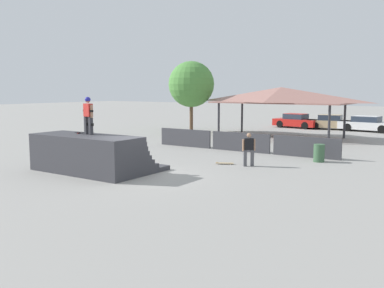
{
  "coord_description": "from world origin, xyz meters",
  "views": [
    {
      "loc": [
        11.19,
        -12.71,
        3.46
      ],
      "look_at": [
        -0.08,
        4.08,
        0.86
      ],
      "focal_mm": 40.0,
      "sensor_mm": 36.0,
      "label": 1
    }
  ],
  "objects_px": {
    "skateboard_on_deck": "(85,132)",
    "skateboard_on_ground": "(224,163)",
    "skater_on_deck": "(88,113)",
    "parked_car_white": "(367,124)",
    "parked_car_red": "(296,121)",
    "parked_car_tan": "(331,122)",
    "bystander_walking": "(249,148)",
    "tree_beside_pavilion": "(191,84)",
    "trash_bin": "(319,153)"
  },
  "relations": [
    {
      "from": "skateboard_on_deck",
      "to": "skateboard_on_ground",
      "type": "xyz_separation_m",
      "value": [
        4.27,
        4.55,
        -1.57
      ]
    },
    {
      "from": "skater_on_deck",
      "to": "parked_car_white",
      "type": "bearing_deg",
      "value": 86.59
    },
    {
      "from": "parked_car_red",
      "to": "parked_car_tan",
      "type": "xyz_separation_m",
      "value": [
        3.04,
        0.22,
        -0.0
      ]
    },
    {
      "from": "skateboard_on_deck",
      "to": "bystander_walking",
      "type": "distance_m",
      "value": 7.26
    },
    {
      "from": "tree_beside_pavilion",
      "to": "parked_car_red",
      "type": "xyz_separation_m",
      "value": [
        5.78,
        8.4,
        -3.25
      ]
    },
    {
      "from": "parked_car_red",
      "to": "parked_car_tan",
      "type": "distance_m",
      "value": 3.04
    },
    {
      "from": "skater_on_deck",
      "to": "tree_beside_pavilion",
      "type": "bearing_deg",
      "value": 119.84
    },
    {
      "from": "bystander_walking",
      "to": "skateboard_on_ground",
      "type": "distance_m",
      "value": 1.41
    },
    {
      "from": "skateboard_on_deck",
      "to": "tree_beside_pavilion",
      "type": "bearing_deg",
      "value": 88.9
    },
    {
      "from": "skater_on_deck",
      "to": "bystander_walking",
      "type": "height_order",
      "value": "skater_on_deck"
    },
    {
      "from": "tree_beside_pavilion",
      "to": "trash_bin",
      "type": "distance_m",
      "value": 16.11
    },
    {
      "from": "skateboard_on_deck",
      "to": "parked_car_red",
      "type": "xyz_separation_m",
      "value": [
        0.31,
        24.68,
        -1.03
      ]
    },
    {
      "from": "tree_beside_pavilion",
      "to": "parked_car_white",
      "type": "xyz_separation_m",
      "value": [
        11.85,
        8.38,
        -3.25
      ]
    },
    {
      "from": "trash_bin",
      "to": "skateboard_on_deck",
      "type": "bearing_deg",
      "value": -135.13
    },
    {
      "from": "parked_car_red",
      "to": "parked_car_white",
      "type": "xyz_separation_m",
      "value": [
        6.07,
        -0.02,
        0.0
      ]
    },
    {
      "from": "parked_car_red",
      "to": "trash_bin",
      "type": "bearing_deg",
      "value": -58.76
    },
    {
      "from": "parked_car_red",
      "to": "skateboard_on_ground",
      "type": "bearing_deg",
      "value": -71.15
    },
    {
      "from": "parked_car_white",
      "to": "parked_car_tan",
      "type": "bearing_deg",
      "value": -178.05
    },
    {
      "from": "bystander_walking",
      "to": "parked_car_tan",
      "type": "bearing_deg",
      "value": -123.76
    },
    {
      "from": "skateboard_on_ground",
      "to": "parked_car_white",
      "type": "xyz_separation_m",
      "value": [
        2.11,
        20.12,
        0.54
      ]
    },
    {
      "from": "tree_beside_pavilion",
      "to": "parked_car_red",
      "type": "relative_size",
      "value": 1.35
    },
    {
      "from": "skater_on_deck",
      "to": "parked_car_red",
      "type": "xyz_separation_m",
      "value": [
        -0.08,
        24.8,
        -1.88
      ]
    },
    {
      "from": "skateboard_on_ground",
      "to": "bystander_walking",
      "type": "bearing_deg",
      "value": 162.42
    },
    {
      "from": "bystander_walking",
      "to": "skateboard_on_ground",
      "type": "xyz_separation_m",
      "value": [
        -1.16,
        -0.21,
        -0.78
      ]
    },
    {
      "from": "parked_car_white",
      "to": "parked_car_red",
      "type": "bearing_deg",
      "value": -173.82
    },
    {
      "from": "parked_car_red",
      "to": "tree_beside_pavilion",
      "type": "bearing_deg",
      "value": -116.82
    },
    {
      "from": "skateboard_on_ground",
      "to": "tree_beside_pavilion",
      "type": "xyz_separation_m",
      "value": [
        -9.74,
        11.74,
        3.79
      ]
    },
    {
      "from": "trash_bin",
      "to": "parked_car_red",
      "type": "xyz_separation_m",
      "value": [
        -7.4,
        17.01,
        0.18
      ]
    },
    {
      "from": "parked_car_red",
      "to": "skateboard_on_deck",
      "type": "bearing_deg",
      "value": -83.0
    },
    {
      "from": "skateboard_on_deck",
      "to": "parked_car_tan",
      "type": "distance_m",
      "value": 25.14
    },
    {
      "from": "skater_on_deck",
      "to": "tree_beside_pavilion",
      "type": "xyz_separation_m",
      "value": [
        -5.86,
        16.4,
        1.37
      ]
    },
    {
      "from": "skater_on_deck",
      "to": "parked_car_white",
      "type": "xyz_separation_m",
      "value": [
        5.99,
        24.78,
        -1.87
      ]
    },
    {
      "from": "skater_on_deck",
      "to": "skateboard_on_ground",
      "type": "bearing_deg",
      "value": 60.38
    },
    {
      "from": "skater_on_deck",
      "to": "bystander_walking",
      "type": "relative_size",
      "value": 1.04
    },
    {
      "from": "skater_on_deck",
      "to": "parked_car_red",
      "type": "relative_size",
      "value": 0.37
    },
    {
      "from": "bystander_walking",
      "to": "tree_beside_pavilion",
      "type": "distance_m",
      "value": 16.15
    },
    {
      "from": "skater_on_deck",
      "to": "parked_car_white",
      "type": "relative_size",
      "value": 0.34
    },
    {
      "from": "skater_on_deck",
      "to": "tree_beside_pavilion",
      "type": "height_order",
      "value": "tree_beside_pavilion"
    },
    {
      "from": "skater_on_deck",
      "to": "parked_car_tan",
      "type": "distance_m",
      "value": 25.26
    },
    {
      "from": "tree_beside_pavilion",
      "to": "parked_car_white",
      "type": "relative_size",
      "value": 1.24
    },
    {
      "from": "skateboard_on_ground",
      "to": "trash_bin",
      "type": "xyz_separation_m",
      "value": [
        3.44,
        3.13,
        0.37
      ]
    },
    {
      "from": "skater_on_deck",
      "to": "bystander_walking",
      "type": "bearing_deg",
      "value": 54.18
    },
    {
      "from": "skateboard_on_deck",
      "to": "skateboard_on_ground",
      "type": "relative_size",
      "value": 1.0
    },
    {
      "from": "tree_beside_pavilion",
      "to": "parked_car_tan",
      "type": "xyz_separation_m",
      "value": [
        8.82,
        8.61,
        -3.25
      ]
    },
    {
      "from": "skater_on_deck",
      "to": "parked_car_white",
      "type": "distance_m",
      "value": 25.56
    },
    {
      "from": "skater_on_deck",
      "to": "tree_beside_pavilion",
      "type": "distance_m",
      "value": 17.47
    },
    {
      "from": "skateboard_on_deck",
      "to": "parked_car_tan",
      "type": "bearing_deg",
      "value": 62.68
    },
    {
      "from": "bystander_walking",
      "to": "trash_bin",
      "type": "bearing_deg",
      "value": -167.62
    },
    {
      "from": "bystander_walking",
      "to": "tree_beside_pavilion",
      "type": "bearing_deg",
      "value": -86.28
    },
    {
      "from": "skateboard_on_ground",
      "to": "tree_beside_pavilion",
      "type": "bearing_deg",
      "value": -77.99
    }
  ]
}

